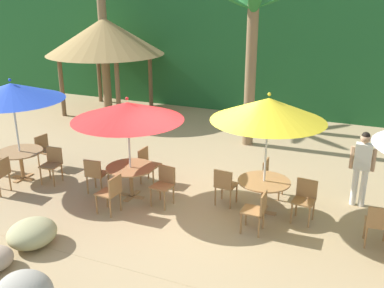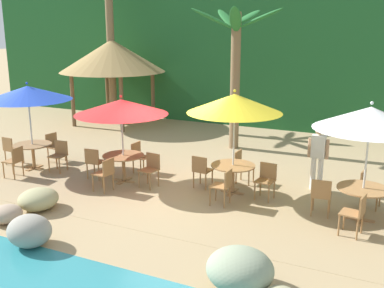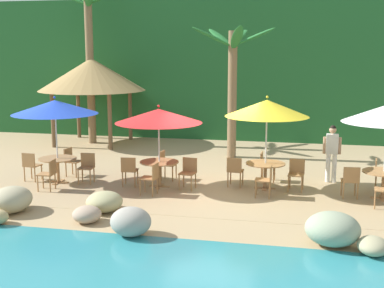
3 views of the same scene
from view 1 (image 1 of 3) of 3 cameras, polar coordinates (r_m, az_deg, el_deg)
ground_plane at (r=9.82m, az=0.25°, el=-7.97°), size 120.00×120.00×0.00m
terrace_deck at (r=9.82m, az=0.25°, el=-7.95°), size 18.00×5.20×0.01m
foliage_backdrop at (r=17.43m, az=12.09°, el=14.11°), size 28.00×2.40×6.00m
umbrella_blue at (r=11.25m, az=-22.33°, el=6.28°), size 2.46×2.46×2.55m
dining_table_blue at (r=11.70m, az=-21.32°, el=-1.43°), size 1.10×1.10×0.74m
chair_blue_seaward at (r=11.30m, az=-17.60°, el=-2.26°), size 0.46×0.46×0.87m
chair_blue_inland at (r=12.29m, az=-18.48°, el=-0.59°), size 0.48×0.47×0.87m
chair_blue_right at (r=11.08m, az=-23.59°, el=-3.46°), size 0.46×0.45×0.87m
umbrella_red at (r=9.58m, az=-8.34°, el=4.24°), size 2.45×2.45×2.35m
dining_table_red at (r=10.05m, az=-7.95°, el=-3.61°), size 1.10×1.10×0.74m
chair_red_seaward at (r=9.69m, az=-3.61°, el=-5.01°), size 0.47×0.48×0.87m
chair_red_inland at (r=10.79m, az=-5.82°, el=-2.44°), size 0.45×0.44×0.87m
chair_red_left at (r=10.39m, az=-12.40°, el=-3.72°), size 0.46×0.47×0.87m
chair_red_right at (r=9.42m, az=-10.40°, el=-6.07°), size 0.46×0.45×0.87m
umbrella_yellow at (r=8.83m, az=9.86°, el=4.43°), size 2.31×2.31×2.62m
dining_table_yellow at (r=9.39m, az=9.27°, el=-5.41°), size 1.10×1.10×0.74m
chair_yellow_seaward at (r=9.32m, az=14.39°, el=-6.70°), size 0.46×0.46×0.87m
chair_yellow_inland at (r=10.21m, az=10.05°, el=-3.98°), size 0.44×0.43×0.87m
chair_yellow_left at (r=9.62m, az=4.25°, el=-5.22°), size 0.45×0.46×0.87m
chair_yellow_right at (r=8.68m, az=8.47°, el=-8.32°), size 0.43×0.42×0.87m
chair_white_left at (r=8.79m, az=22.93°, el=-9.39°), size 0.46×0.46×0.87m
palm_tree_second at (r=13.02m, az=7.76°, el=13.09°), size 2.93×2.97×4.68m
palapa_hut at (r=16.98m, az=-11.23°, el=13.50°), size 4.37×4.37×3.52m
waiter_in_white at (r=10.11m, az=21.14°, el=-2.39°), size 0.52×0.21×1.70m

